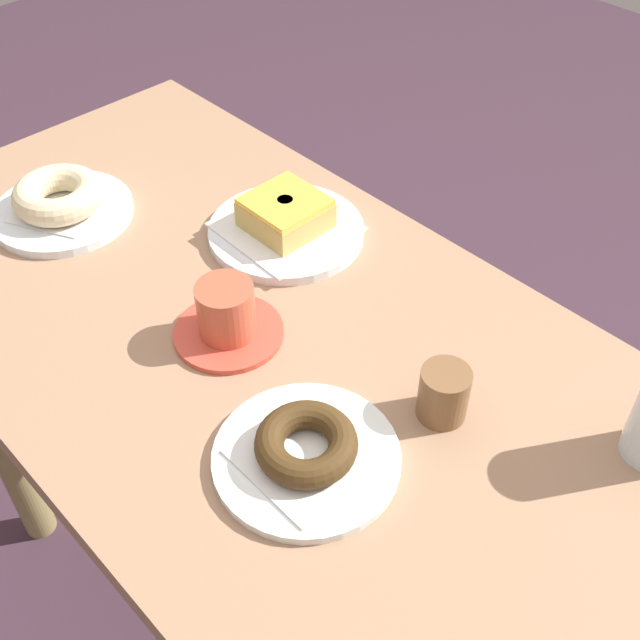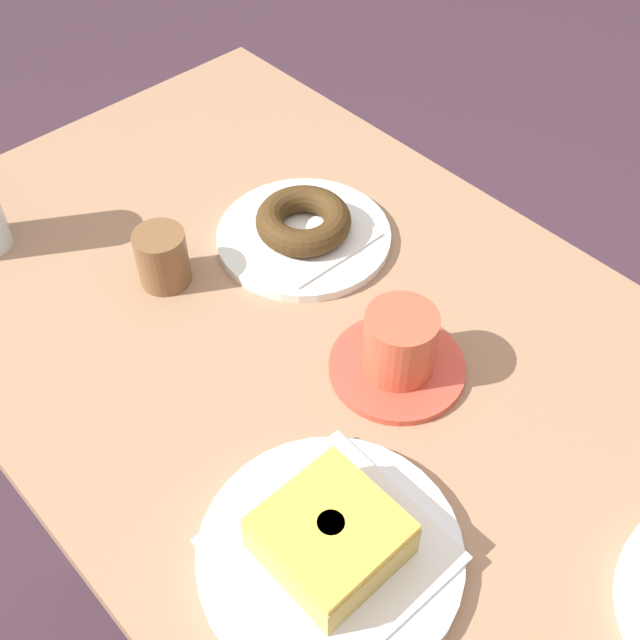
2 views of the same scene
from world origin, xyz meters
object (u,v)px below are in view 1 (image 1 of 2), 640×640
Objects in this scene: plate_sugar_ring at (63,212)px; donut_chocolate_ring at (306,444)px; plate_chocolate_ring at (306,458)px; donut_glazed_square at (286,213)px; coffee_cup at (226,315)px; sugar_jar at (444,394)px; plate_glazed_square at (286,231)px; donut_sugar_ring at (58,195)px.

donut_chocolate_ring reaches higher than plate_sugar_ring.
donut_glazed_square is at bearing -38.78° from plate_chocolate_ring.
donut_chocolate_ring is 0.80× the size of coffee_cup.
donut_glazed_square is 0.74× the size of coffee_cup.
sugar_jar is at bearing -109.93° from plate_chocolate_ring.
donut_chocolate_ring is at bearing 163.82° from coffee_cup.
donut_glazed_square reaches higher than plate_glazed_square.
plate_glazed_square is 2.19× the size of donut_glazed_square.
donut_chocolate_ring reaches higher than plate_glazed_square.
donut_glazed_square is 0.38m from plate_chocolate_ring.
donut_chocolate_ring is 0.21m from coffee_cup.
sugar_jar is at bearing 165.91° from plate_glazed_square.
plate_glazed_square is 3.39× the size of sugar_jar.
plate_sugar_ring is 1.86× the size of donut_chocolate_ring.
donut_glazed_square is at bearing -38.78° from donut_chocolate_ring.
sugar_jar is (-0.35, 0.09, -0.01)m from donut_glazed_square.
donut_sugar_ring is 0.32m from donut_glazed_square.
donut_glazed_square is 0.20m from coffee_cup.
coffee_cup reaches higher than donut_chocolate_ring.
donut_glazed_square reaches higher than donut_chocolate_ring.
donut_sugar_ring is 1.19× the size of donut_chocolate_ring.
plate_glazed_square is 0.20m from coffee_cup.
plate_glazed_square is (-0.25, -0.20, 0.00)m from plate_sugar_ring.
donut_sugar_ring reaches higher than donut_chocolate_ring.
donut_sugar_ring is 0.95× the size of coffee_cup.
plate_chocolate_ring is at bearing 141.22° from donut_glazed_square.
donut_sugar_ring is at bearing 3.10° from coffee_cup.
plate_chocolate_ring is 3.09× the size of sugar_jar.
donut_sugar_ring is 0.65× the size of plate_chocolate_ring.
plate_sugar_ring is 0.92× the size of plate_glazed_square.
coffee_cup is at bearing 19.82° from sugar_jar.
donut_sugar_ring is 0.32m from plate_glazed_square.
coffee_cup is (-0.35, -0.02, 0.02)m from plate_sugar_ring.
plate_glazed_square is (-0.25, -0.20, -0.03)m from donut_sugar_ring.
donut_chocolate_ring is at bearing 175.91° from donut_sugar_ring.
donut_sugar_ring is 2.00× the size of sugar_jar.
donut_glazed_square is at bearing -141.81° from donut_sugar_ring.
sugar_jar is (-0.60, -0.11, -0.00)m from donut_sugar_ring.
plate_chocolate_ring is at bearing 163.82° from coffee_cup.
sugar_jar reaches higher than plate_glazed_square.
donut_glazed_square reaches higher than plate_sugar_ring.
donut_sugar_ring is 0.61m from sugar_jar.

